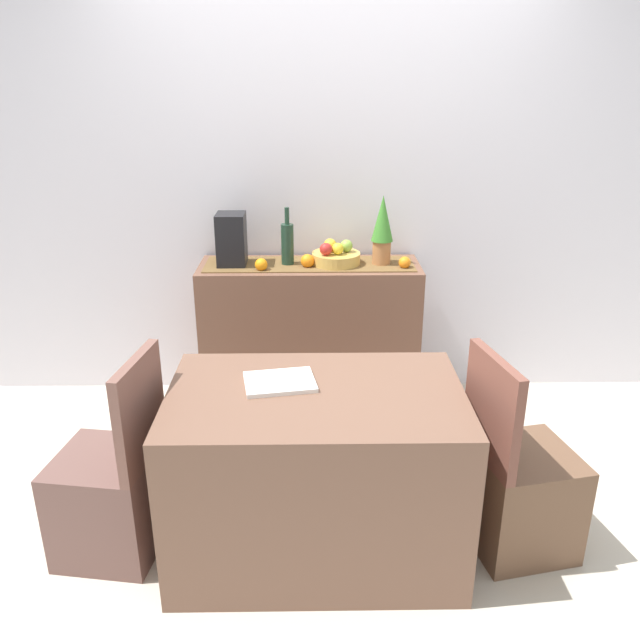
# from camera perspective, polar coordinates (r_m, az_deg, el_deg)

# --- Properties ---
(ground_plane) EXTENTS (6.40, 6.40, 0.02)m
(ground_plane) POSITION_cam_1_polar(r_m,az_deg,el_deg) (3.24, 1.31, -15.22)
(ground_plane) COLOR beige
(ground_plane) RESTS_ON ground
(room_wall_rear) EXTENTS (6.40, 0.06, 2.70)m
(room_wall_rear) POSITION_cam_1_polar(r_m,az_deg,el_deg) (3.82, 0.83, 12.79)
(room_wall_rear) COLOR silver
(room_wall_rear) RESTS_ON ground
(sideboard_console) EXTENTS (1.27, 0.42, 0.88)m
(sideboard_console) POSITION_cam_1_polar(r_m,az_deg,el_deg) (3.82, -0.90, -1.42)
(sideboard_console) COLOR brown
(sideboard_console) RESTS_ON ground
(table_runner) EXTENTS (1.19, 0.32, 0.01)m
(table_runner) POSITION_cam_1_polar(r_m,az_deg,el_deg) (3.67, -0.94, 5.01)
(table_runner) COLOR brown
(table_runner) RESTS_ON sideboard_console
(fruit_bowl) EXTENTS (0.28, 0.28, 0.06)m
(fruit_bowl) POSITION_cam_1_polar(r_m,az_deg,el_deg) (3.66, 1.44, 5.54)
(fruit_bowl) COLOR gold
(fruit_bowl) RESTS_ON table_runner
(apple_right) EXTENTS (0.07, 0.07, 0.07)m
(apple_right) POSITION_cam_1_polar(r_m,az_deg,el_deg) (3.61, 1.58, 6.38)
(apple_right) COLOR gold
(apple_right) RESTS_ON fruit_bowl
(apple_front) EXTENTS (0.07, 0.07, 0.07)m
(apple_front) POSITION_cam_1_polar(r_m,az_deg,el_deg) (3.59, 0.53, 6.34)
(apple_front) COLOR #B22722
(apple_front) RESTS_ON fruit_bowl
(apple_left) EXTENTS (0.08, 0.08, 0.08)m
(apple_left) POSITION_cam_1_polar(r_m,az_deg,el_deg) (3.67, 0.94, 6.70)
(apple_left) COLOR gold
(apple_left) RESTS_ON fruit_bowl
(apple_rear) EXTENTS (0.07, 0.07, 0.07)m
(apple_rear) POSITION_cam_1_polar(r_m,az_deg,el_deg) (3.66, 2.38, 6.63)
(apple_rear) COLOR #85AB40
(apple_rear) RESTS_ON fruit_bowl
(wine_bottle) EXTENTS (0.07, 0.07, 0.33)m
(wine_bottle) POSITION_cam_1_polar(r_m,az_deg,el_deg) (3.64, -2.93, 6.85)
(wine_bottle) COLOR #1E3828
(wine_bottle) RESTS_ON sideboard_console
(coffee_maker) EXTENTS (0.16, 0.18, 0.30)m
(coffee_maker) POSITION_cam_1_polar(r_m,az_deg,el_deg) (3.66, -7.91, 7.12)
(coffee_maker) COLOR black
(coffee_maker) RESTS_ON sideboard_console
(potted_plant) EXTENTS (0.12, 0.12, 0.40)m
(potted_plant) POSITION_cam_1_polar(r_m,az_deg,el_deg) (3.64, 5.59, 8.18)
(potted_plant) COLOR #AB6E40
(potted_plant) RESTS_ON sideboard_console
(orange_loose_mid) EXTENTS (0.07, 0.07, 0.07)m
(orange_loose_mid) POSITION_cam_1_polar(r_m,az_deg,el_deg) (3.56, -5.27, 4.95)
(orange_loose_mid) COLOR orange
(orange_loose_mid) RESTS_ON sideboard_console
(orange_loose_near_bowl) EXTENTS (0.07, 0.07, 0.07)m
(orange_loose_near_bowl) POSITION_cam_1_polar(r_m,az_deg,el_deg) (3.62, 7.57, 5.10)
(orange_loose_near_bowl) COLOR orange
(orange_loose_near_bowl) RESTS_ON sideboard_console
(orange_loose_end) EXTENTS (0.08, 0.08, 0.08)m
(orange_loose_end) POSITION_cam_1_polar(r_m,az_deg,el_deg) (3.60, -1.12, 5.30)
(orange_loose_end) COLOR orange
(orange_loose_end) RESTS_ON sideboard_console
(dining_table) EXTENTS (1.18, 0.75, 0.74)m
(dining_table) POSITION_cam_1_polar(r_m,az_deg,el_deg) (2.72, -0.35, -13.38)
(dining_table) COLOR brown
(dining_table) RESTS_ON ground
(open_book) EXTENTS (0.31, 0.25, 0.02)m
(open_book) POSITION_cam_1_polar(r_m,az_deg,el_deg) (2.59, -3.61, -5.55)
(open_book) COLOR white
(open_book) RESTS_ON dining_table
(chair_near_window) EXTENTS (0.45, 0.45, 0.90)m
(chair_near_window) POSITION_cam_1_polar(r_m,az_deg,el_deg) (2.90, -18.03, -14.61)
(chair_near_window) COLOR brown
(chair_near_window) RESTS_ON ground
(chair_by_corner) EXTENTS (0.47, 0.47, 0.90)m
(chair_by_corner) POSITION_cam_1_polar(r_m,az_deg,el_deg) (2.91, 17.27, -14.38)
(chair_by_corner) COLOR brown
(chair_by_corner) RESTS_ON ground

